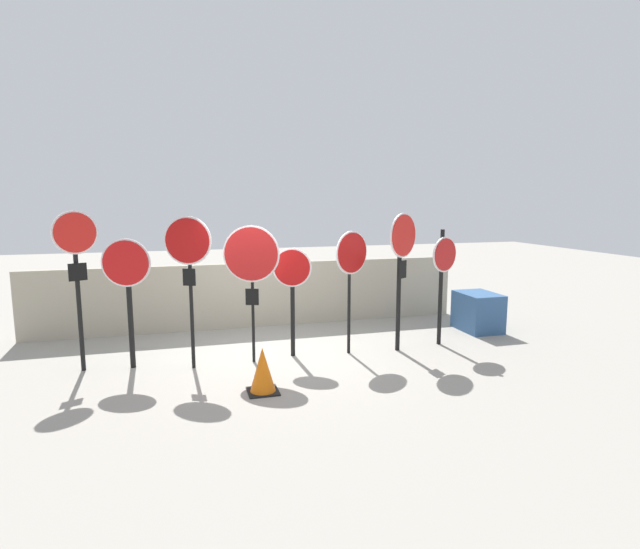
# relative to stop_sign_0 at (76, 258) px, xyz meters

# --- Properties ---
(ground_plane) EXTENTS (40.00, 40.00, 0.00)m
(ground_plane) POSITION_rel_stop_sign_0_xyz_m (3.14, -0.06, -1.88)
(ground_plane) COLOR gray
(fence_back) EXTENTS (9.46, 0.12, 1.42)m
(fence_back) POSITION_rel_stop_sign_0_xyz_m (3.14, 2.16, -1.17)
(fence_back) COLOR #A89E89
(fence_back) RESTS_ON ground
(stop_sign_0) EXTENTS (0.64, 0.32, 2.63)m
(stop_sign_0) POSITION_rel_stop_sign_0_xyz_m (0.00, 0.00, 0.00)
(stop_sign_0) COLOR black
(stop_sign_0) RESTS_ON ground
(stop_sign_1) EXTENTS (0.78, 0.21, 2.18)m
(stop_sign_1) POSITION_rel_stop_sign_0_xyz_m (0.75, -0.07, -0.37)
(stop_sign_1) COLOR black
(stop_sign_1) RESTS_ON ground
(stop_sign_2) EXTENTS (0.74, 0.31, 2.53)m
(stop_sign_2) POSITION_rel_stop_sign_0_xyz_m (1.72, -0.36, 0.03)
(stop_sign_2) COLOR black
(stop_sign_2) RESTS_ON ground
(stop_sign_3) EXTENTS (0.92, 0.34, 2.37)m
(stop_sign_3) POSITION_rel_stop_sign_0_xyz_m (2.74, -0.34, -0.10)
(stop_sign_3) COLOR black
(stop_sign_3) RESTS_ON ground
(stop_sign_4) EXTENTS (0.67, 0.22, 1.96)m
(stop_sign_4) POSITION_rel_stop_sign_0_xyz_m (3.47, -0.18, -0.50)
(stop_sign_4) COLOR black
(stop_sign_4) RESTS_ON ground
(stop_sign_5) EXTENTS (0.70, 0.37, 2.25)m
(stop_sign_5) POSITION_rel_stop_sign_0_xyz_m (4.53, -0.30, -0.19)
(stop_sign_5) COLOR black
(stop_sign_5) RESTS_ON ground
(stop_sign_6) EXTENTS (0.70, 0.45, 2.56)m
(stop_sign_6) POSITION_rel_stop_sign_0_xyz_m (5.47, -0.38, -0.08)
(stop_sign_6) COLOR black
(stop_sign_6) RESTS_ON ground
(stop_sign_7) EXTENTS (0.63, 0.29, 2.24)m
(stop_sign_7) POSITION_rel_stop_sign_0_xyz_m (6.41, -0.22, -0.38)
(stop_sign_7) COLOR black
(stop_sign_7) RESTS_ON ground
(traffic_cone_0) EXTENTS (0.45, 0.45, 0.68)m
(traffic_cone_0) POSITION_rel_stop_sign_0_xyz_m (2.68, -1.70, -1.55)
(traffic_cone_0) COLOR black
(traffic_cone_0) RESTS_ON ground
(storage_crate) EXTENTS (0.74, 0.98, 0.81)m
(storage_crate) POSITION_rel_stop_sign_0_xyz_m (7.71, 0.52, -1.47)
(storage_crate) COLOR #335684
(storage_crate) RESTS_ON ground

